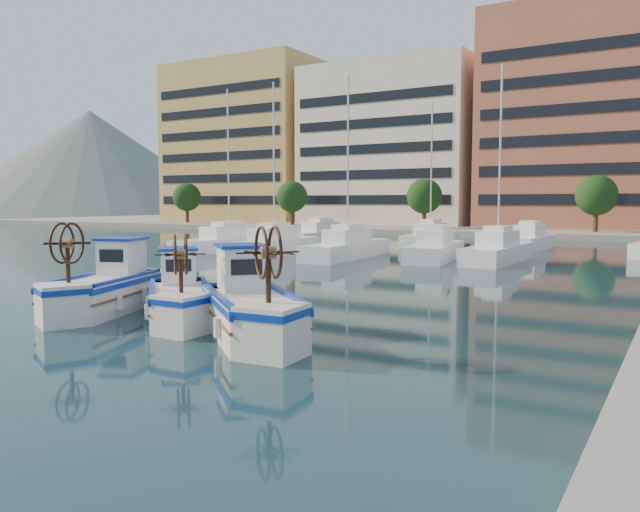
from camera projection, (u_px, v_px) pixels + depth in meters
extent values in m
plane|color=#1A3945|center=(195.00, 325.00, 18.10)|extent=(300.00, 300.00, 0.00)
cube|color=gray|center=(574.00, 229.00, 75.33)|extent=(180.00, 40.00, 0.60)
cube|color=tan|center=(247.00, 144.00, 97.12)|extent=(24.00, 14.00, 24.00)
cube|color=black|center=(218.00, 140.00, 91.14)|extent=(22.08, 0.12, 21.60)
cube|color=beige|center=(394.00, 146.00, 84.46)|extent=(23.00, 14.00, 21.00)
cube|color=black|center=(371.00, 142.00, 78.47)|extent=(21.16, 0.12, 18.90)
cube|color=#A55A40|center=(585.00, 119.00, 72.00)|extent=(22.00, 14.00, 25.00)
cube|color=black|center=(575.00, 111.00, 66.01)|extent=(20.24, 0.12, 22.50)
cylinder|color=#3F2B19|center=(187.00, 216.00, 89.29)|extent=(0.50, 0.50, 3.00)
sphere|color=#1B4017|center=(187.00, 197.00, 89.05)|extent=(4.00, 4.00, 4.00)
cylinder|color=#3F2B19|center=(292.00, 218.00, 80.07)|extent=(0.50, 0.50, 3.00)
sphere|color=#1B4017|center=(292.00, 197.00, 79.84)|extent=(4.00, 4.00, 4.00)
cylinder|color=#3F2B19|center=(424.00, 220.00, 70.86)|extent=(0.50, 0.50, 3.00)
sphere|color=#1B4017|center=(424.00, 196.00, 70.62)|extent=(4.00, 4.00, 4.00)
cylinder|color=#3F2B19|center=(595.00, 223.00, 61.64)|extent=(0.50, 0.50, 3.00)
sphere|color=#1B4017|center=(596.00, 195.00, 61.41)|extent=(4.00, 4.00, 4.00)
cone|color=slate|center=(92.00, 214.00, 183.78)|extent=(180.00, 180.00, 60.00)
cube|color=white|center=(229.00, 244.00, 44.91)|extent=(2.29, 10.30, 1.00)
cylinder|color=silver|center=(228.00, 167.00, 44.43)|extent=(0.12, 0.12, 11.00)
cube|color=white|center=(274.00, 247.00, 42.33)|extent=(3.19, 10.07, 1.00)
cylinder|color=silver|center=(274.00, 165.00, 41.85)|extent=(0.12, 0.12, 11.00)
cube|color=white|center=(348.00, 250.00, 39.79)|extent=(2.87, 9.71, 1.00)
cylinder|color=silver|center=(348.00, 163.00, 39.31)|extent=(0.12, 0.12, 11.00)
cube|color=white|center=(435.00, 252.00, 38.22)|extent=(3.48, 8.50, 1.00)
cube|color=white|center=(498.00, 254.00, 36.79)|extent=(2.32, 8.33, 1.00)
cylinder|color=silver|center=(500.00, 160.00, 36.31)|extent=(0.12, 0.12, 11.00)
cube|color=white|center=(321.00, 237.00, 54.28)|extent=(2.59, 8.31, 1.00)
cube|color=white|center=(430.00, 240.00, 50.41)|extent=(2.68, 8.83, 1.00)
cylinder|color=silver|center=(431.00, 171.00, 49.93)|extent=(0.12, 0.12, 11.00)
cube|color=white|center=(530.00, 243.00, 46.79)|extent=(2.53, 7.56, 1.00)
cube|color=silver|center=(103.00, 295.00, 20.15)|extent=(3.28, 4.79, 1.10)
cube|color=#0C2C9C|center=(103.00, 282.00, 20.11)|extent=(3.38, 4.93, 0.17)
cube|color=blue|center=(103.00, 284.00, 20.11)|extent=(2.74, 4.23, 0.06)
cube|color=white|center=(122.00, 257.00, 21.28)|extent=(1.55, 1.68, 1.15)
cube|color=#0C2C9C|center=(121.00, 239.00, 21.22)|extent=(1.75, 1.88, 0.08)
cylinder|color=#331E14|center=(68.00, 265.00, 18.20)|extent=(0.13, 0.13, 1.22)
cylinder|color=brown|center=(67.00, 243.00, 18.14)|extent=(0.42, 0.39, 0.29)
torus|color=#331E14|center=(62.00, 243.00, 18.17)|extent=(0.49, 1.18, 1.23)
torus|color=#331E14|center=(72.00, 243.00, 18.11)|extent=(0.49, 1.18, 1.23)
cube|color=silver|center=(180.00, 304.00, 18.67)|extent=(4.05, 4.03, 1.00)
cube|color=#0C2C9C|center=(180.00, 292.00, 18.64)|extent=(4.17, 4.16, 0.15)
cube|color=blue|center=(180.00, 294.00, 18.64)|extent=(3.50, 3.48, 0.06)
cube|color=white|center=(178.00, 267.00, 19.68)|extent=(1.62, 1.62, 1.05)
cube|color=#0C2C9C|center=(178.00, 249.00, 19.63)|extent=(1.82, 1.82, 0.08)
cylinder|color=#331E14|center=(181.00, 276.00, 16.92)|extent=(0.11, 0.11, 1.11)
cylinder|color=brown|center=(181.00, 254.00, 16.87)|extent=(0.40, 0.40, 0.27)
torus|color=#331E14|center=(175.00, 255.00, 16.84)|extent=(0.84, 0.83, 1.11)
torus|color=#331E14|center=(186.00, 254.00, 16.91)|extent=(0.84, 0.83, 1.11)
cube|color=silver|center=(252.00, 317.00, 16.36)|extent=(4.64, 4.38, 1.12)
cube|color=#0C2C9C|center=(251.00, 301.00, 16.33)|extent=(4.78, 4.51, 0.17)
cube|color=blue|center=(251.00, 303.00, 16.33)|extent=(4.03, 3.77, 0.06)
cube|color=white|center=(242.00, 268.00, 17.47)|extent=(1.81, 1.79, 1.17)
cube|color=#0C2C9C|center=(241.00, 246.00, 17.42)|extent=(2.04, 2.02, 0.09)
cylinder|color=#331E14|center=(268.00, 281.00, 14.45)|extent=(0.13, 0.13, 1.24)
cylinder|color=brown|center=(268.00, 253.00, 14.39)|extent=(0.45, 0.45, 0.30)
torus|color=#331E14|center=(261.00, 253.00, 14.34)|extent=(0.99, 0.87, 1.25)
torus|color=#331E14|center=(275.00, 252.00, 14.44)|extent=(0.99, 0.87, 1.25)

